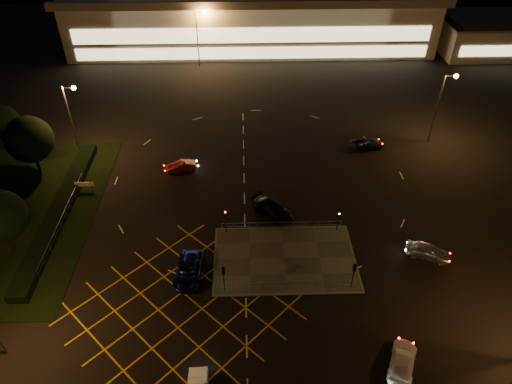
{
  "coord_description": "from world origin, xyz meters",
  "views": [
    {
      "loc": [
        -1.89,
        -34.3,
        33.96
      ],
      "look_at": [
        -0.65,
        6.59,
        2.0
      ],
      "focal_mm": 32.0,
      "sensor_mm": 36.0,
      "label": 1
    }
  ],
  "objects_px": {
    "signal_ne": "(339,214)",
    "car_east_grey": "(366,144)",
    "signal_sw": "(224,274)",
    "car_far_dkgrey": "(273,209)",
    "signal_se": "(354,271)",
    "signal_nw": "(226,217)",
    "car_approach_white": "(402,362)",
    "car_right_silver": "(428,251)",
    "car_left_blue": "(189,270)",
    "car_circ_red": "(181,166)"
  },
  "relations": [
    {
      "from": "signal_ne",
      "to": "car_east_grey",
      "type": "bearing_deg",
      "value": 67.49
    },
    {
      "from": "signal_sw",
      "to": "car_far_dkgrey",
      "type": "height_order",
      "value": "signal_sw"
    },
    {
      "from": "signal_sw",
      "to": "signal_se",
      "type": "xyz_separation_m",
      "value": [
        12.0,
        0.0,
        0.0
      ]
    },
    {
      "from": "signal_nw",
      "to": "signal_ne",
      "type": "height_order",
      "value": "same"
    },
    {
      "from": "signal_se",
      "to": "car_far_dkgrey",
      "type": "relative_size",
      "value": 0.6
    },
    {
      "from": "signal_sw",
      "to": "signal_ne",
      "type": "height_order",
      "value": "same"
    },
    {
      "from": "car_far_dkgrey",
      "to": "signal_ne",
      "type": "bearing_deg",
      "value": -69.91
    },
    {
      "from": "signal_ne",
      "to": "car_approach_white",
      "type": "bearing_deg",
      "value": -81.24
    },
    {
      "from": "signal_ne",
      "to": "car_far_dkgrey",
      "type": "height_order",
      "value": "signal_ne"
    },
    {
      "from": "signal_nw",
      "to": "car_approach_white",
      "type": "bearing_deg",
      "value": -48.2
    },
    {
      "from": "signal_sw",
      "to": "signal_se",
      "type": "relative_size",
      "value": 1.0
    },
    {
      "from": "car_right_silver",
      "to": "car_approach_white",
      "type": "distance_m",
      "value": 13.57
    },
    {
      "from": "car_far_dkgrey",
      "to": "car_left_blue",
      "type": "bearing_deg",
      "value": 179.6
    },
    {
      "from": "signal_sw",
      "to": "signal_nw",
      "type": "distance_m",
      "value": 7.99
    },
    {
      "from": "car_far_dkgrey",
      "to": "car_east_grey",
      "type": "relative_size",
      "value": 1.15
    },
    {
      "from": "car_circ_red",
      "to": "car_far_dkgrey",
      "type": "bearing_deg",
      "value": 37.22
    },
    {
      "from": "car_east_grey",
      "to": "car_approach_white",
      "type": "xyz_separation_m",
      "value": [
        -4.42,
        -32.92,
        0.04
      ]
    },
    {
      "from": "car_far_dkgrey",
      "to": "signal_nw",
      "type": "bearing_deg",
      "value": 164.01
    },
    {
      "from": "car_left_blue",
      "to": "car_east_grey",
      "type": "xyz_separation_m",
      "value": [
        22.42,
        22.6,
        -0.1
      ]
    },
    {
      "from": "signal_sw",
      "to": "car_left_blue",
      "type": "distance_m",
      "value": 4.39
    },
    {
      "from": "car_far_dkgrey",
      "to": "car_east_grey",
      "type": "xyz_separation_m",
      "value": [
        13.74,
        13.7,
        -0.13
      ]
    },
    {
      "from": "signal_ne",
      "to": "car_circ_red",
      "type": "relative_size",
      "value": 0.85
    },
    {
      "from": "signal_sw",
      "to": "signal_ne",
      "type": "relative_size",
      "value": 1.0
    },
    {
      "from": "signal_se",
      "to": "car_right_silver",
      "type": "xyz_separation_m",
      "value": [
        8.58,
        3.9,
        -1.62
      ]
    },
    {
      "from": "car_circ_red",
      "to": "car_approach_white",
      "type": "bearing_deg",
      "value": 22.11
    },
    {
      "from": "car_right_silver",
      "to": "car_circ_red",
      "type": "bearing_deg",
      "value": 83.18
    },
    {
      "from": "signal_nw",
      "to": "car_circ_red",
      "type": "xyz_separation_m",
      "value": [
        -6.05,
        12.06,
        -1.75
      ]
    },
    {
      "from": "signal_ne",
      "to": "car_left_blue",
      "type": "distance_m",
      "value": 16.66
    },
    {
      "from": "car_east_grey",
      "to": "car_approach_white",
      "type": "bearing_deg",
      "value": 161.22
    },
    {
      "from": "signal_nw",
      "to": "signal_se",
      "type": "bearing_deg",
      "value": -33.65
    },
    {
      "from": "car_far_dkgrey",
      "to": "signal_sw",
      "type": "bearing_deg",
      "value": -161.35
    },
    {
      "from": "signal_se",
      "to": "car_left_blue",
      "type": "distance_m",
      "value": 15.73
    },
    {
      "from": "signal_nw",
      "to": "car_far_dkgrey",
      "type": "relative_size",
      "value": 0.6
    },
    {
      "from": "signal_se",
      "to": "car_approach_white",
      "type": "distance_m",
      "value": 8.76
    },
    {
      "from": "car_approach_white",
      "to": "car_east_grey",
      "type": "bearing_deg",
      "value": -73.2
    },
    {
      "from": "car_left_blue",
      "to": "car_east_grey",
      "type": "bearing_deg",
      "value": 49.82
    },
    {
      "from": "signal_se",
      "to": "signal_ne",
      "type": "height_order",
      "value": "same"
    },
    {
      "from": "signal_ne",
      "to": "car_far_dkgrey",
      "type": "relative_size",
      "value": 0.6
    },
    {
      "from": "signal_ne",
      "to": "car_right_silver",
      "type": "height_order",
      "value": "signal_ne"
    },
    {
      "from": "signal_se",
      "to": "car_circ_red",
      "type": "xyz_separation_m",
      "value": [
        -18.05,
        20.05,
        -1.75
      ]
    },
    {
      "from": "car_right_silver",
      "to": "car_left_blue",
      "type": "bearing_deg",
      "value": 118.71
    },
    {
      "from": "signal_sw",
      "to": "signal_ne",
      "type": "xyz_separation_m",
      "value": [
        12.0,
        7.99,
        0.0
      ]
    },
    {
      "from": "car_circ_red",
      "to": "car_left_blue",
      "type": "bearing_deg",
      "value": -5.82
    },
    {
      "from": "signal_ne",
      "to": "car_circ_red",
      "type": "xyz_separation_m",
      "value": [
        -18.05,
        12.06,
        -1.75
      ]
    },
    {
      "from": "signal_sw",
      "to": "car_right_silver",
      "type": "xyz_separation_m",
      "value": [
        20.58,
        3.9,
        -1.62
      ]
    },
    {
      "from": "signal_se",
      "to": "car_right_silver",
      "type": "distance_m",
      "value": 9.56
    },
    {
      "from": "car_left_blue",
      "to": "car_right_silver",
      "type": "relative_size",
      "value": 1.21
    },
    {
      "from": "car_approach_white",
      "to": "signal_se",
      "type": "bearing_deg",
      "value": -48.65
    },
    {
      "from": "signal_sw",
      "to": "car_east_grey",
      "type": "height_order",
      "value": "signal_sw"
    },
    {
      "from": "signal_sw",
      "to": "car_approach_white",
      "type": "xyz_separation_m",
      "value": [
        14.5,
        -8.23,
        -1.69
      ]
    }
  ]
}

